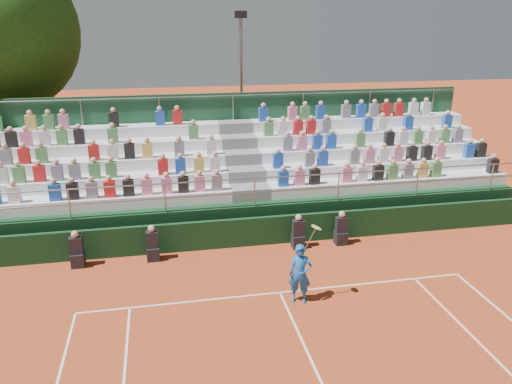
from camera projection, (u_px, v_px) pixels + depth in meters
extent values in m
plane|color=#B3421D|center=(280.00, 293.00, 14.01)|extent=(90.00, 90.00, 0.00)
cube|color=white|center=(280.00, 292.00, 14.01)|extent=(11.00, 0.06, 0.01)
cube|color=white|center=(314.00, 366.00, 11.04)|extent=(0.06, 6.40, 0.01)
cube|color=black|center=(258.00, 231.00, 16.81)|extent=(20.00, 0.15, 1.00)
cube|color=black|center=(78.00, 260.00, 15.44)|extent=(0.40, 0.40, 0.44)
cube|color=black|center=(76.00, 246.00, 15.28)|extent=(0.38, 0.25, 0.55)
sphere|color=tan|center=(75.00, 234.00, 15.16)|extent=(0.22, 0.22, 0.22)
cube|color=black|center=(153.00, 253.00, 15.86)|extent=(0.40, 0.40, 0.44)
cube|color=black|center=(152.00, 240.00, 15.70)|extent=(0.38, 0.25, 0.55)
sphere|color=tan|center=(151.00, 229.00, 15.57)|extent=(0.22, 0.22, 0.22)
cube|color=black|center=(298.00, 241.00, 16.72)|extent=(0.40, 0.40, 0.44)
cube|color=black|center=(298.00, 228.00, 16.56)|extent=(0.38, 0.25, 0.55)
sphere|color=tan|center=(299.00, 217.00, 16.43)|extent=(0.22, 0.22, 0.22)
cube|color=black|center=(341.00, 238.00, 16.99)|extent=(0.40, 0.40, 0.44)
cube|color=black|center=(341.00, 225.00, 16.83)|extent=(0.38, 0.25, 0.55)
sphere|color=tan|center=(342.00, 214.00, 16.71)|extent=(0.22, 0.22, 0.22)
cube|color=black|center=(242.00, 198.00, 19.65)|extent=(20.00, 5.20, 1.20)
cube|color=silver|center=(95.00, 202.00, 16.86)|extent=(9.30, 0.85, 0.42)
cube|color=silver|center=(389.00, 183.00, 18.80)|extent=(9.30, 0.85, 0.42)
cube|color=slate|center=(250.00, 192.00, 17.83)|extent=(1.40, 0.85, 0.42)
cube|color=silver|center=(96.00, 183.00, 17.51)|extent=(9.30, 0.85, 0.42)
cube|color=silver|center=(381.00, 166.00, 19.45)|extent=(9.30, 0.85, 0.42)
cube|color=slate|center=(246.00, 174.00, 18.48)|extent=(1.40, 0.85, 0.42)
cube|color=silver|center=(97.00, 165.00, 18.16)|extent=(9.30, 0.85, 0.42)
cube|color=silver|center=(373.00, 150.00, 20.10)|extent=(9.30, 0.85, 0.42)
cube|color=slate|center=(242.00, 157.00, 19.13)|extent=(1.40, 0.85, 0.42)
cube|color=silver|center=(98.00, 148.00, 18.81)|extent=(9.30, 0.85, 0.42)
cube|color=silver|center=(365.00, 136.00, 20.75)|extent=(9.30, 0.85, 0.42)
cube|color=slate|center=(238.00, 141.00, 19.78)|extent=(1.40, 0.85, 0.42)
cube|color=silver|center=(99.00, 132.00, 19.46)|extent=(9.30, 0.85, 0.42)
cube|color=silver|center=(358.00, 122.00, 21.39)|extent=(9.30, 0.85, 0.42)
cube|color=slate|center=(235.00, 127.00, 20.43)|extent=(1.40, 0.85, 0.42)
cube|color=#1B482B|center=(233.00, 145.00, 21.21)|extent=(20.00, 0.12, 4.40)
cylinder|color=gray|center=(255.00, 178.00, 16.76)|extent=(20.00, 0.05, 0.05)
cylinder|color=gray|center=(233.00, 95.00, 20.42)|extent=(20.00, 0.05, 0.05)
cube|color=silver|center=(14.00, 195.00, 16.12)|extent=(0.36, 0.24, 0.56)
cube|color=#1E4CB2|center=(55.00, 192.00, 16.35)|extent=(0.36, 0.24, 0.56)
cube|color=black|center=(73.00, 191.00, 16.45)|extent=(0.36, 0.24, 0.56)
cube|color=slate|center=(92.00, 190.00, 16.56)|extent=(0.36, 0.24, 0.56)
cube|color=red|center=(110.00, 189.00, 16.66)|extent=(0.36, 0.24, 0.56)
cube|color=black|center=(129.00, 188.00, 16.77)|extent=(0.36, 0.24, 0.56)
cube|color=pink|center=(147.00, 187.00, 16.88)|extent=(0.36, 0.24, 0.56)
cube|color=pink|center=(167.00, 185.00, 17.00)|extent=(0.36, 0.24, 0.56)
cube|color=black|center=(183.00, 184.00, 17.10)|extent=(0.36, 0.24, 0.56)
cube|color=pink|center=(200.00, 183.00, 17.21)|extent=(0.36, 0.24, 0.56)
cube|color=slate|center=(217.00, 182.00, 17.31)|extent=(0.36, 0.24, 0.56)
cube|color=silver|center=(2.00, 175.00, 16.67)|extent=(0.36, 0.24, 0.56)
cube|color=#4C8C4C|center=(19.00, 174.00, 16.77)|extent=(0.36, 0.24, 0.56)
cube|color=red|center=(40.00, 173.00, 16.89)|extent=(0.36, 0.24, 0.56)
cube|color=slate|center=(57.00, 172.00, 16.99)|extent=(0.36, 0.24, 0.56)
cube|color=slate|center=(75.00, 172.00, 17.10)|extent=(0.36, 0.24, 0.56)
cube|color=#4C8C4C|center=(95.00, 170.00, 17.21)|extent=(0.36, 0.24, 0.56)
cube|color=#4C8C4C|center=(111.00, 170.00, 17.31)|extent=(0.36, 0.24, 0.56)
cube|color=red|center=(163.00, 167.00, 17.64)|extent=(0.36, 0.24, 0.56)
cube|color=#1E4CB2|center=(180.00, 166.00, 17.75)|extent=(0.36, 0.24, 0.56)
cube|color=gold|center=(199.00, 165.00, 17.86)|extent=(0.36, 0.24, 0.56)
cube|color=silver|center=(215.00, 164.00, 17.97)|extent=(0.36, 0.24, 0.56)
cube|color=slate|center=(6.00, 157.00, 17.32)|extent=(0.36, 0.24, 0.56)
cube|color=red|center=(24.00, 156.00, 17.43)|extent=(0.36, 0.24, 0.56)
cube|color=#4C8C4C|center=(42.00, 155.00, 17.53)|extent=(0.36, 0.24, 0.56)
cube|color=red|center=(94.00, 153.00, 17.85)|extent=(0.36, 0.24, 0.56)
cube|color=silver|center=(113.00, 152.00, 17.97)|extent=(0.36, 0.24, 0.56)
cube|color=black|center=(130.00, 151.00, 18.07)|extent=(0.36, 0.24, 0.56)
cube|color=gold|center=(147.00, 150.00, 18.19)|extent=(0.36, 0.24, 0.56)
cube|color=slate|center=(179.00, 149.00, 18.40)|extent=(0.36, 0.24, 0.56)
cube|color=silver|center=(211.00, 147.00, 18.61)|extent=(0.36, 0.24, 0.56)
cube|color=black|center=(12.00, 139.00, 17.97)|extent=(0.36, 0.24, 0.56)
cube|color=pink|center=(26.00, 139.00, 18.06)|extent=(0.36, 0.24, 0.56)
cube|color=silver|center=(45.00, 138.00, 18.18)|extent=(0.36, 0.24, 0.56)
cube|color=#4C8C4C|center=(62.00, 137.00, 18.29)|extent=(0.36, 0.24, 0.56)
cube|color=black|center=(79.00, 137.00, 18.40)|extent=(0.36, 0.24, 0.56)
cube|color=#4C8C4C|center=(113.00, 135.00, 18.61)|extent=(0.36, 0.24, 0.56)
cube|color=#4C8C4C|center=(193.00, 132.00, 19.16)|extent=(0.36, 0.24, 0.56)
cube|color=gold|center=(31.00, 123.00, 18.72)|extent=(0.36, 0.24, 0.56)
cube|color=#4C8C4C|center=(49.00, 122.00, 18.83)|extent=(0.36, 0.24, 0.56)
cube|color=pink|center=(64.00, 122.00, 18.93)|extent=(0.36, 0.24, 0.56)
cube|color=black|center=(114.00, 120.00, 19.26)|extent=(0.36, 0.24, 0.56)
cube|color=#1E4CB2|center=(160.00, 118.00, 19.58)|extent=(0.36, 0.24, 0.56)
cube|color=red|center=(177.00, 117.00, 19.71)|extent=(0.36, 0.24, 0.56)
cube|color=#1E4CB2|center=(283.00, 178.00, 17.74)|extent=(0.36, 0.24, 0.56)
cube|color=pink|center=(299.00, 177.00, 17.85)|extent=(0.36, 0.24, 0.56)
cube|color=black|center=(315.00, 177.00, 17.95)|extent=(0.36, 0.24, 0.56)
cube|color=pink|center=(347.00, 175.00, 18.17)|extent=(0.36, 0.24, 0.56)
cube|color=silver|center=(362.00, 174.00, 18.28)|extent=(0.36, 0.24, 0.56)
cube|color=black|center=(378.00, 173.00, 18.40)|extent=(0.36, 0.24, 0.56)
cube|color=#4C8C4C|center=(392.00, 172.00, 18.50)|extent=(0.36, 0.24, 0.56)
cube|color=slate|center=(408.00, 171.00, 18.61)|extent=(0.36, 0.24, 0.56)
cube|color=gold|center=(423.00, 170.00, 18.72)|extent=(0.36, 0.24, 0.56)
cube|color=#4C8C4C|center=(436.00, 169.00, 18.82)|extent=(0.36, 0.24, 0.56)
cube|color=black|center=(493.00, 166.00, 19.25)|extent=(0.36, 0.24, 0.56)
cube|color=#1E4CB2|center=(278.00, 161.00, 18.39)|extent=(0.36, 0.24, 0.56)
cube|color=slate|center=(310.00, 159.00, 18.61)|extent=(0.36, 0.24, 0.56)
cube|color=#1E4CB2|center=(323.00, 158.00, 18.71)|extent=(0.36, 0.24, 0.56)
cube|color=slate|center=(354.00, 157.00, 18.93)|extent=(0.36, 0.24, 0.56)
cube|color=pink|center=(369.00, 156.00, 19.04)|extent=(0.36, 0.24, 0.56)
cube|color=silver|center=(383.00, 155.00, 19.14)|extent=(0.36, 0.24, 0.56)
cube|color=pink|center=(397.00, 154.00, 19.25)|extent=(0.36, 0.24, 0.56)
cube|color=black|center=(412.00, 154.00, 19.36)|extent=(0.36, 0.24, 0.56)
cube|color=black|center=(427.00, 153.00, 19.47)|extent=(0.36, 0.24, 0.56)
cube|color=pink|center=(440.00, 152.00, 19.58)|extent=(0.36, 0.24, 0.56)
cube|color=#1E4CB2|center=(469.00, 151.00, 19.81)|extent=(0.36, 0.24, 0.56)
cube|color=black|center=(481.00, 150.00, 19.90)|extent=(0.36, 0.24, 0.56)
cube|color=slate|center=(287.00, 144.00, 19.14)|extent=(0.36, 0.24, 0.56)
cube|color=pink|center=(302.00, 143.00, 19.25)|extent=(0.36, 0.24, 0.56)
cube|color=#1E4CB2|center=(317.00, 142.00, 19.36)|extent=(0.36, 0.24, 0.56)
cube|color=#1E4CB2|center=(331.00, 141.00, 19.46)|extent=(0.36, 0.24, 0.56)
cube|color=#4C8C4C|center=(360.00, 140.00, 19.68)|extent=(0.36, 0.24, 0.56)
cube|color=black|center=(389.00, 139.00, 19.90)|extent=(0.36, 0.24, 0.56)
cube|color=silver|center=(403.00, 138.00, 20.01)|extent=(0.36, 0.24, 0.56)
cube|color=#4C8C4C|center=(418.00, 137.00, 20.13)|extent=(0.36, 0.24, 0.56)
cube|color=silver|center=(431.00, 137.00, 20.24)|extent=(0.36, 0.24, 0.56)
cube|color=#4C8C4C|center=(444.00, 136.00, 20.34)|extent=(0.36, 0.24, 0.56)
cube|color=slate|center=(458.00, 136.00, 20.45)|extent=(0.36, 0.24, 0.56)
cube|color=#4C8C4C|center=(269.00, 129.00, 19.69)|extent=(0.36, 0.24, 0.56)
cube|color=silver|center=(283.00, 128.00, 19.80)|extent=(0.36, 0.24, 0.56)
cube|color=red|center=(298.00, 128.00, 19.91)|extent=(0.36, 0.24, 0.56)
cube|color=red|center=(311.00, 127.00, 20.01)|extent=(0.36, 0.24, 0.56)
cube|color=slate|center=(326.00, 126.00, 20.12)|extent=(0.36, 0.24, 0.56)
cube|color=#1E4CB2|center=(368.00, 125.00, 20.45)|extent=(0.36, 0.24, 0.56)
cube|color=silver|center=(382.00, 124.00, 20.56)|extent=(0.36, 0.24, 0.56)
cube|color=#1E4CB2|center=(408.00, 123.00, 20.77)|extent=(0.36, 0.24, 0.56)
cube|color=#1E4CB2|center=(447.00, 121.00, 21.09)|extent=(0.36, 0.24, 0.56)
cube|color=#1E4CB2|center=(263.00, 114.00, 20.33)|extent=(0.36, 0.24, 0.56)
cube|color=pink|center=(292.00, 113.00, 20.56)|extent=(0.36, 0.24, 0.56)
cube|color=#4C8C4C|center=(305.00, 113.00, 20.65)|extent=(0.36, 0.24, 0.56)
cube|color=#1E4CB2|center=(320.00, 112.00, 20.78)|extent=(0.36, 0.24, 0.56)
cube|color=slate|center=(346.00, 111.00, 20.98)|extent=(0.36, 0.24, 0.56)
cube|color=#1E4CB2|center=(361.00, 111.00, 21.10)|extent=(0.36, 0.24, 0.56)
cube|color=slate|center=(374.00, 110.00, 21.21)|extent=(0.36, 0.24, 0.56)
cube|color=red|center=(386.00, 110.00, 21.30)|extent=(0.36, 0.24, 0.56)
cube|color=red|center=(399.00, 110.00, 21.41)|extent=(0.36, 0.24, 0.56)
cube|color=silver|center=(413.00, 109.00, 21.53)|extent=(0.36, 0.24, 0.56)
cube|color=silver|center=(425.00, 109.00, 21.64)|extent=(0.36, 0.24, 0.56)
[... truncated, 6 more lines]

